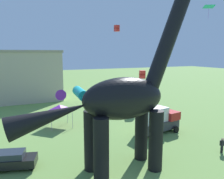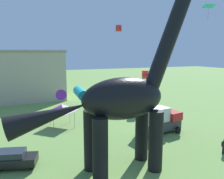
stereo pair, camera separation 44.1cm
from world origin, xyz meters
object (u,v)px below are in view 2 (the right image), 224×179
Objects in this scene: parked_box_truck at (159,120)px; kite_near_high at (145,75)px; parked_sedan_left at (11,159)px; kite_apex at (119,28)px; kite_mid_right at (209,6)px; person_strolling_adult at (224,145)px; festival_canopy_tent at (62,108)px; kite_mid_center at (76,93)px; dinosaur_sculpture at (123,99)px.

kite_near_high reaches higher than parked_box_truck.
kite_apex is at bearing 41.06° from parked_sedan_left.
kite_near_high is (9.05, 22.18, -6.65)m from kite_mid_right.
kite_mid_right reaches higher than person_strolling_adult.
person_strolling_adult is 19.69m from festival_canopy_tent.
parked_box_truck is 12.31m from kite_apex.
kite_mid_center is 12.26m from kite_mid_right.
parked_box_truck is at bearing 15.35° from kite_mid_center.
kite_mid_right reaches higher than festival_canopy_tent.
person_strolling_adult is at bearing -60.67° from kite_apex.
parked_sedan_left is 0.77× the size of parked_box_truck.
kite_near_high is (15.86, 14.31, -0.16)m from kite_mid_center.
parked_box_truck is 1.87× the size of festival_canopy_tent.
kite_near_high reaches higher than parked_sedan_left.
kite_mid_center is at bearing -174.83° from parked_box_truck.
kite_apex is (-3.88, 3.56, 11.13)m from parked_box_truck.
dinosaur_sculpture is 5.26× the size of kite_mid_center.
kite_apex is at bearing 127.23° from parked_box_truck.
kite_mid_center is at bearing -137.37° from kite_apex.
parked_box_truck is (16.68, 2.26, 0.84)m from parked_sedan_left.
kite_mid_center reaches higher than parked_sedan_left.
festival_canopy_tent is at bearing -140.92° from person_strolling_adult.
kite_apex is (6.56, -3.83, 10.23)m from festival_canopy_tent.
kite_apex reaches higher than person_strolling_adult.
dinosaur_sculpture reaches higher than kite_mid_right.
kite_near_high is at bearing 14.30° from festival_canopy_tent.
dinosaur_sculpture is 11.07× the size of person_strolling_adult.
kite_mid_right is at bearing -64.24° from person_strolling_adult.
kite_near_high reaches higher than kite_mid_center.
kite_mid_center is at bearing -110.00° from person_strolling_adult.
kite_mid_center is (-13.38, 4.47, 5.32)m from person_strolling_adult.
kite_mid_center is at bearing -137.93° from kite_near_high.
kite_apex reaches higher than kite_mid_center.
dinosaur_sculpture is 14.36m from festival_canopy_tent.
parked_box_truck is 7.89m from person_strolling_adult.
parked_sedan_left is at bearing -155.55° from kite_apex.
kite_mid_right is 0.62× the size of kite_near_high.
kite_near_high is (21.49, 13.54, 5.29)m from parked_sedan_left.
parked_sedan_left reaches higher than person_strolling_adult.
kite_mid_right reaches higher than parked_box_truck.
person_strolling_adult is at bearing -18.48° from kite_mid_center.
festival_canopy_tent is 16.13m from kite_near_high.
parked_sedan_left is 25.95m from kite_near_high.
festival_canopy_tent is at bearing 108.70° from kite_mid_right.
kite_near_high is (2.47, 18.79, 5.17)m from person_strolling_adult.
person_strolling_adult is 15.08m from kite_mid_center.
parked_box_truck is at bearing -42.60° from kite_apex.
festival_canopy_tent is at bearing 134.48° from parked_box_truck.
kite_near_high is at bearing 41.61° from kite_apex.
dinosaur_sculpture reaches higher than kite_near_high.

